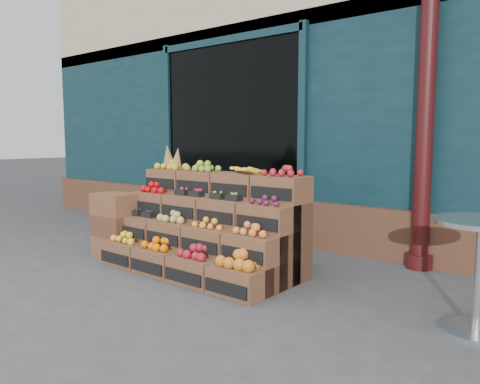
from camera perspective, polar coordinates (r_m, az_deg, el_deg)
The scene contains 6 objects.
ground at distance 4.33m, azimuth -3.85°, elevation -12.26°, with size 60.00×60.00×0.00m, color #404043.
shop_facade at distance 8.64m, azimuth 20.35°, elevation 12.77°, with size 12.00×6.24×4.80m.
crate_display at distance 5.02m, azimuth -4.05°, elevation -4.80°, with size 2.13×1.06×1.33m.
spare_crates at distance 5.71m, azimuth -14.97°, elevation -3.96°, with size 0.51×0.35×0.76m.
bistro_table at distance 3.75m, azimuth 27.21°, elevation -7.70°, with size 0.66×0.66×0.83m.
shopkeeper at distance 7.04m, azimuth 2.65°, elevation 2.38°, with size 0.65×0.42×1.78m, color #185525.
Camera 1 is at (2.80, -3.01, 1.39)m, focal length 35.00 mm.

